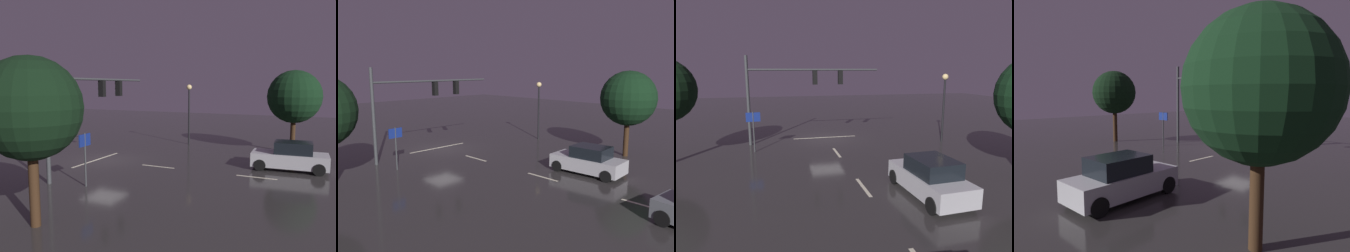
% 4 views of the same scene
% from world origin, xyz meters
% --- Properties ---
extents(ground_plane, '(80.00, 80.00, 0.00)m').
position_xyz_m(ground_plane, '(0.00, 0.00, 0.00)').
color(ground_plane, '#2D2B2B').
extents(traffic_signal_assembly, '(9.59, 0.47, 6.32)m').
position_xyz_m(traffic_signal_assembly, '(2.43, 0.57, 4.28)').
color(traffic_signal_assembly, '#383A3D').
rests_on(traffic_signal_assembly, ground_plane).
extents(lane_dash_far, '(0.16, 2.20, 0.01)m').
position_xyz_m(lane_dash_far, '(0.00, 4.00, 0.00)').
color(lane_dash_far, beige).
rests_on(lane_dash_far, ground_plane).
extents(lane_dash_mid, '(0.16, 2.20, 0.01)m').
position_xyz_m(lane_dash_mid, '(0.00, 10.00, 0.00)').
color(lane_dash_mid, beige).
rests_on(lane_dash_mid, ground_plane).
extents(lane_dash_near, '(0.16, 2.20, 0.01)m').
position_xyz_m(lane_dash_near, '(0.00, 16.00, 0.00)').
color(lane_dash_near, beige).
rests_on(lane_dash_near, ground_plane).
extents(stop_bar, '(5.00, 0.16, 0.01)m').
position_xyz_m(stop_bar, '(0.00, -0.61, 0.00)').
color(stop_bar, beige).
rests_on(stop_bar, ground_plane).
extents(car_approaching, '(2.11, 4.45, 1.70)m').
position_xyz_m(car_approaching, '(-2.49, 11.50, 0.80)').
color(car_approaching, '#B7B7BC').
rests_on(car_approaching, ground_plane).
extents(street_lamp_left_kerb, '(0.44, 0.44, 5.06)m').
position_xyz_m(street_lamp_left_kerb, '(-8.34, 2.80, 3.54)').
color(street_lamp_left_kerb, black).
rests_on(street_lamp_left_kerb, ground_plane).
extents(route_sign, '(0.90, 0.12, 2.68)m').
position_xyz_m(route_sign, '(5.23, 2.59, 1.93)').
color(route_sign, '#383A3D').
rests_on(route_sign, ground_plane).
extents(tree_left_near, '(3.88, 3.88, 6.11)m').
position_xyz_m(tree_left_near, '(-8.06, 11.14, 4.16)').
color(tree_left_near, '#382314').
rests_on(tree_left_near, ground_plane).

